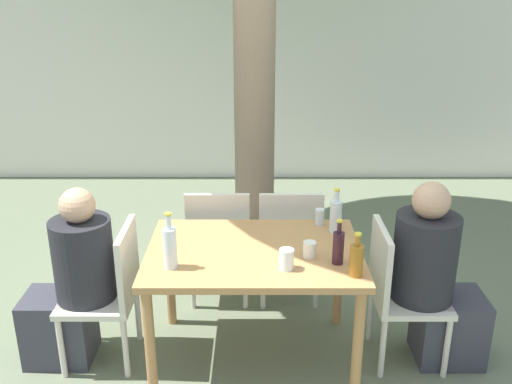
{
  "coord_description": "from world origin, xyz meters",
  "views": [
    {
      "loc": [
        0.01,
        -3.02,
        2.25
      ],
      "look_at": [
        0.0,
        0.3,
        1.0
      ],
      "focal_mm": 40.0,
      "sensor_mm": 36.0,
      "label": 1
    }
  ],
  "objects": [
    {
      "name": "patio_chair_0",
      "position": [
        -0.86,
        0.0,
        0.5
      ],
      "size": [
        0.44,
        0.44,
        0.89
      ],
      "rotation": [
        0.0,
        0.0,
        -1.57
      ],
      "color": "beige",
      "rests_on": "ground_plane"
    },
    {
      "name": "amber_bottle_1",
      "position": [
        0.55,
        -0.31,
        0.85
      ],
      "size": [
        0.07,
        0.07,
        0.25
      ],
      "color": "#9E661E",
      "rests_on": "dining_table_front"
    },
    {
      "name": "water_bottle_2",
      "position": [
        0.51,
        0.25,
        0.87
      ],
      "size": [
        0.07,
        0.07,
        0.29
      ],
      "color": "silver",
      "rests_on": "dining_table_front"
    },
    {
      "name": "cafe_building_wall",
      "position": [
        0.0,
        3.53,
        1.4
      ],
      "size": [
        10.0,
        0.08,
        2.8
      ],
      "color": "white",
      "rests_on": "ground_plane"
    },
    {
      "name": "patio_chair_1",
      "position": [
        0.86,
        0.0,
        0.5
      ],
      "size": [
        0.44,
        0.44,
        0.89
      ],
      "rotation": [
        0.0,
        0.0,
        1.57
      ],
      "color": "beige",
      "rests_on": "ground_plane"
    },
    {
      "name": "ground_plane",
      "position": [
        0.0,
        0.0,
        0.0
      ],
      "size": [
        30.0,
        30.0,
        0.0
      ],
      "primitive_type": "plane",
      "color": "#667056"
    },
    {
      "name": "wine_bottle_3",
      "position": [
        0.47,
        -0.17,
        0.86
      ],
      "size": [
        0.06,
        0.06,
        0.26
      ],
      "color": "#331923",
      "rests_on": "dining_table_front"
    },
    {
      "name": "drinking_glass_1",
      "position": [
        0.18,
        -0.24,
        0.81
      ],
      "size": [
        0.08,
        0.08,
        0.12
      ],
      "color": "white",
      "rests_on": "dining_table_front"
    },
    {
      "name": "water_bottle_0",
      "position": [
        -0.46,
        -0.22,
        0.88
      ],
      "size": [
        0.08,
        0.08,
        0.33
      ],
      "color": "silver",
      "rests_on": "dining_table_front"
    },
    {
      "name": "drinking_glass_2",
      "position": [
        0.32,
        -0.09,
        0.8
      ],
      "size": [
        0.08,
        0.08,
        0.09
      ],
      "color": "silver",
      "rests_on": "dining_table_front"
    },
    {
      "name": "person_seated_0",
      "position": [
        -1.1,
        -0.0,
        0.51
      ],
      "size": [
        0.58,
        0.36,
        1.14
      ],
      "rotation": [
        0.0,
        0.0,
        -1.57
      ],
      "color": "#383842",
      "rests_on": "ground_plane"
    },
    {
      "name": "person_seated_1",
      "position": [
        1.09,
        -0.0,
        0.53
      ],
      "size": [
        0.59,
        0.38,
        1.17
      ],
      "rotation": [
        0.0,
        0.0,
        1.57
      ],
      "color": "#383842",
      "rests_on": "ground_plane"
    },
    {
      "name": "dining_table_front",
      "position": [
        0.0,
        0.0,
        0.66
      ],
      "size": [
        1.26,
        0.89,
        0.75
      ],
      "color": "#B27F4C",
      "rests_on": "ground_plane"
    },
    {
      "name": "patio_chair_3",
      "position": [
        0.25,
        0.68,
        0.5
      ],
      "size": [
        0.44,
        0.44,
        0.89
      ],
      "rotation": [
        0.0,
        0.0,
        3.14
      ],
      "color": "beige",
      "rests_on": "ground_plane"
    },
    {
      "name": "drinking_glass_0",
      "position": [
        0.42,
        0.37,
        0.81
      ],
      "size": [
        0.06,
        0.06,
        0.11
      ],
      "color": "silver",
      "rests_on": "dining_table_front"
    },
    {
      "name": "patio_chair_2",
      "position": [
        -0.25,
        0.68,
        0.5
      ],
      "size": [
        0.44,
        0.44,
        0.89
      ],
      "rotation": [
        0.0,
        0.0,
        3.14
      ],
      "color": "beige",
      "rests_on": "ground_plane"
    }
  ]
}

